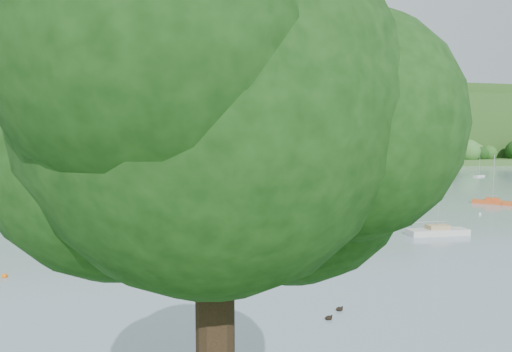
# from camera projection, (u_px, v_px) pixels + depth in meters

# --- Properties ---
(near_tree) EXTENTS (8.40, 8.50, 13.70)m
(near_tree) POSITION_uv_depth(u_px,v_px,m) (225.00, 135.00, 7.80)
(near_tree) COLOR black
(near_tree) RESTS_ON near_bank
(far_shore_strip) EXTENTS (600.00, 60.00, 3.00)m
(far_shore_strip) POSITION_uv_depth(u_px,v_px,m) (193.00, 163.00, 212.71)
(far_shore_strip) COLOR #2D5921
(far_shore_strip) RESTS_ON ground
(forested_ridge) EXTENTS (620.00, 181.22, 69.89)m
(forested_ridge) POSITION_uv_depth(u_px,v_px,m) (188.00, 126.00, 278.28)
(forested_ridge) COLOR #1A4014
(forested_ridge) RESTS_ON ground
(village_building_0) EXTENTS (14.00, 10.40, 16.00)m
(village_building_0) POSITION_uv_depth(u_px,v_px,m) (70.00, 147.00, 188.80)
(village_building_0) COLOR silver
(village_building_0) RESTS_ON far_shore_strip
(village_building_1) EXTENTS (12.00, 9.36, 14.00)m
(village_building_1) POSITION_uv_depth(u_px,v_px,m) (129.00, 149.00, 195.63)
(village_building_1) COLOR silver
(village_building_1) RESTS_ON far_shore_strip
(village_building_2) EXTENTS (16.00, 11.44, 18.00)m
(village_building_2) POSITION_uv_depth(u_px,v_px,m) (204.00, 146.00, 201.28)
(village_building_2) COLOR silver
(village_building_2) RESTS_ON far_shore_strip
(village_building_3) EXTENTS (13.00, 10.40, 15.50)m
(village_building_3) POSITION_uv_depth(u_px,v_px,m) (286.00, 147.00, 207.09)
(village_building_3) COLOR silver
(village_building_3) RESTS_ON far_shore_strip
(village_building_4) EXTENTS (15.00, 10.40, 16.50)m
(village_building_4) POSITION_uv_depth(u_px,v_px,m) (368.00, 147.00, 219.66)
(village_building_4) COLOR silver
(village_building_4) RESTS_ON far_shore_strip
(near_sailboat_1) EXTENTS (5.94, 2.50, 7.77)m
(near_sailboat_1) POSITION_uv_depth(u_px,v_px,m) (179.00, 231.00, 50.97)
(near_sailboat_1) COLOR navy
(near_sailboat_1) RESTS_ON ground
(near_sailboat_2) EXTENTS (7.42, 2.29, 9.94)m
(near_sailboat_2) POSITION_uv_depth(u_px,v_px,m) (438.00, 231.00, 50.58)
(near_sailboat_2) COLOR silver
(near_sailboat_2) RESTS_ON ground
(near_sailboat_5) EXTENTS (5.76, 6.23, 8.96)m
(near_sailboat_5) POSITION_uv_depth(u_px,v_px,m) (493.00, 202.00, 76.90)
(near_sailboat_5) COLOR #D1521F
(near_sailboat_5) RESTS_ON ground
(mooring_buoy_0) EXTENTS (0.42, 0.42, 0.42)m
(mooring_buoy_0) POSITION_uv_depth(u_px,v_px,m) (5.00, 277.00, 34.49)
(mooring_buoy_0) COLOR #F46405
(mooring_buoy_0) RESTS_ON ground
(mooring_buoy_1) EXTENTS (0.39, 0.39, 0.39)m
(mooring_buoy_1) POSITION_uv_depth(u_px,v_px,m) (239.00, 246.00, 44.97)
(mooring_buoy_1) COLOR white
(mooring_buoy_1) RESTS_ON ground
(mooring_buoy_2) EXTENTS (0.41, 0.41, 0.41)m
(mooring_buoy_2) POSITION_uv_depth(u_px,v_px,m) (362.00, 214.00, 66.06)
(mooring_buoy_2) COLOR #F46405
(mooring_buoy_2) RESTS_ON ground
(mooring_buoy_3) EXTENTS (0.50, 0.50, 0.50)m
(mooring_buoy_3) POSITION_uv_depth(u_px,v_px,m) (326.00, 216.00, 64.00)
(mooring_buoy_3) COLOR #F46405
(mooring_buoy_3) RESTS_ON ground
(mooring_buoy_4) EXTENTS (0.40, 0.40, 0.40)m
(mooring_buoy_4) POSITION_uv_depth(u_px,v_px,m) (480.00, 215.00, 65.15)
(mooring_buoy_4) COLOR white
(mooring_buoy_4) RESTS_ON ground
(duck_pair) EXTENTS (1.69, 1.50, 0.34)m
(duck_pair) POSITION_uv_depth(u_px,v_px,m) (334.00, 313.00, 26.86)
(duck_pair) COLOR black
(duck_pair) RESTS_ON ground
(far_sailboat_cluster) EXTENTS (190.22, 61.23, 8.71)m
(far_sailboat_cluster) POSITION_uv_depth(u_px,v_px,m) (210.00, 178.00, 130.64)
(far_sailboat_cluster) COLOR silver
(far_sailboat_cluster) RESTS_ON ground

